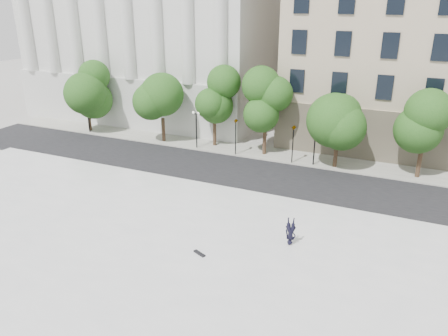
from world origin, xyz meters
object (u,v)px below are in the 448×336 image
Objects in this scene: person_lying at (290,241)px; traffic_light_west at (236,119)px; skateboard at (199,253)px; traffic_light_east at (294,125)px.

traffic_light_west is at bearing 115.32° from person_lying.
skateboard is at bearing -152.79° from person_lying.
traffic_light_east reaches higher than traffic_light_west.
traffic_light_east is (5.72, 0.00, 0.03)m from traffic_light_west.
person_lying is at bearing -56.48° from traffic_light_west.
skateboard is (-0.50, -18.02, -3.22)m from traffic_light_east.
skateboard is (-4.56, -3.24, -0.20)m from person_lying.
traffic_light_west is at bearing -180.00° from traffic_light_east.
traffic_light_east reaches higher than skateboard.
traffic_light_west is 19.03m from skateboard.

